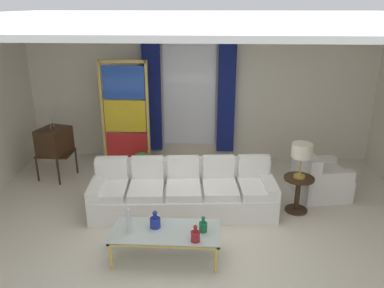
{
  "coord_description": "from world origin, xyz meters",
  "views": [
    {
      "loc": [
        0.26,
        -5.0,
        3.19
      ],
      "look_at": [
        -0.05,
        0.9,
        1.05
      ],
      "focal_mm": 36.32,
      "sensor_mm": 36.0,
      "label": 1
    }
  ],
  "objects_px": {
    "peacock_figurine": "(141,165)",
    "bottle_blue_decanter": "(203,226)",
    "couch_white_long": "(183,192)",
    "coffee_table": "(166,233)",
    "bottle_crystal_tall": "(129,223)",
    "table_lamp_brass": "(302,152)",
    "armchair_white": "(318,180)",
    "vintage_tv": "(54,142)",
    "bottle_amber_squat": "(155,222)",
    "stained_glass_divider": "(125,118)",
    "bottle_ruby_flask": "(195,236)",
    "round_side_table": "(298,191)"
  },
  "relations": [
    {
      "from": "bottle_amber_squat",
      "to": "armchair_white",
      "type": "distance_m",
      "value": 3.21
    },
    {
      "from": "bottle_crystal_tall",
      "to": "bottle_ruby_flask",
      "type": "xyz_separation_m",
      "value": [
        0.86,
        -0.16,
        -0.06
      ]
    },
    {
      "from": "peacock_figurine",
      "to": "couch_white_long",
      "type": "bearing_deg",
      "value": -54.27
    },
    {
      "from": "bottle_blue_decanter",
      "to": "bottle_crystal_tall",
      "type": "bearing_deg",
      "value": -175.84
    },
    {
      "from": "bottle_ruby_flask",
      "to": "table_lamp_brass",
      "type": "height_order",
      "value": "table_lamp_brass"
    },
    {
      "from": "vintage_tv",
      "to": "stained_glass_divider",
      "type": "xyz_separation_m",
      "value": [
        1.26,
        0.54,
        0.33
      ]
    },
    {
      "from": "peacock_figurine",
      "to": "bottle_blue_decanter",
      "type": "bearing_deg",
      "value": -63.6
    },
    {
      "from": "bottle_ruby_flask",
      "to": "table_lamp_brass",
      "type": "relative_size",
      "value": 0.4
    },
    {
      "from": "coffee_table",
      "to": "bottle_crystal_tall",
      "type": "bearing_deg",
      "value": -172.62
    },
    {
      "from": "couch_white_long",
      "to": "bottle_ruby_flask",
      "type": "xyz_separation_m",
      "value": [
        0.26,
        -1.52,
        0.18
      ]
    },
    {
      "from": "couch_white_long",
      "to": "coffee_table",
      "type": "bearing_deg",
      "value": -95.83
    },
    {
      "from": "table_lamp_brass",
      "to": "vintage_tv",
      "type": "bearing_deg",
      "value": 166.16
    },
    {
      "from": "stained_glass_divider",
      "to": "peacock_figurine",
      "type": "distance_m",
      "value": 0.97
    },
    {
      "from": "bottle_amber_squat",
      "to": "armchair_white",
      "type": "height_order",
      "value": "armchair_white"
    },
    {
      "from": "bottle_crystal_tall",
      "to": "bottle_ruby_flask",
      "type": "distance_m",
      "value": 0.88
    },
    {
      "from": "stained_glass_divider",
      "to": "peacock_figurine",
      "type": "relative_size",
      "value": 3.67
    },
    {
      "from": "bottle_crystal_tall",
      "to": "table_lamp_brass",
      "type": "xyz_separation_m",
      "value": [
        2.44,
        1.41,
        0.48
      ]
    },
    {
      "from": "couch_white_long",
      "to": "bottle_blue_decanter",
      "type": "xyz_separation_m",
      "value": [
        0.35,
        -1.3,
        0.18
      ]
    },
    {
      "from": "peacock_figurine",
      "to": "table_lamp_brass",
      "type": "xyz_separation_m",
      "value": [
        2.78,
        -1.26,
        0.81
      ]
    },
    {
      "from": "couch_white_long",
      "to": "bottle_crystal_tall",
      "type": "height_order",
      "value": "couch_white_long"
    },
    {
      "from": "bottle_crystal_tall",
      "to": "bottle_ruby_flask",
      "type": "bearing_deg",
      "value": -10.33
    },
    {
      "from": "bottle_blue_decanter",
      "to": "vintage_tv",
      "type": "height_order",
      "value": "vintage_tv"
    },
    {
      "from": "stained_glass_divider",
      "to": "peacock_figurine",
      "type": "bearing_deg",
      "value": -46.78
    },
    {
      "from": "bottle_ruby_flask",
      "to": "stained_glass_divider",
      "type": "xyz_separation_m",
      "value": [
        -1.53,
        3.18,
        0.57
      ]
    },
    {
      "from": "bottle_ruby_flask",
      "to": "round_side_table",
      "type": "height_order",
      "value": "bottle_ruby_flask"
    },
    {
      "from": "bottle_blue_decanter",
      "to": "table_lamp_brass",
      "type": "xyz_separation_m",
      "value": [
        1.49,
        1.34,
        0.54
      ]
    },
    {
      "from": "armchair_white",
      "to": "bottle_amber_squat",
      "type": "bearing_deg",
      "value": -144.39
    },
    {
      "from": "round_side_table",
      "to": "table_lamp_brass",
      "type": "distance_m",
      "value": 0.67
    },
    {
      "from": "bottle_crystal_tall",
      "to": "vintage_tv",
      "type": "distance_m",
      "value": 3.16
    },
    {
      "from": "coffee_table",
      "to": "bottle_blue_decanter",
      "type": "distance_m",
      "value": 0.5
    },
    {
      "from": "bottle_blue_decanter",
      "to": "bottle_crystal_tall",
      "type": "distance_m",
      "value": 0.95
    },
    {
      "from": "coffee_table",
      "to": "bottle_ruby_flask",
      "type": "xyz_separation_m",
      "value": [
        0.4,
        -0.22,
        0.11
      ]
    },
    {
      "from": "stained_glass_divider",
      "to": "peacock_figurine",
      "type": "xyz_separation_m",
      "value": [
        0.33,
        -0.35,
        -0.84
      ]
    },
    {
      "from": "bottle_crystal_tall",
      "to": "round_side_table",
      "type": "height_order",
      "value": "bottle_crystal_tall"
    },
    {
      "from": "bottle_blue_decanter",
      "to": "armchair_white",
      "type": "bearing_deg",
      "value": 44.41
    },
    {
      "from": "armchair_white",
      "to": "couch_white_long",
      "type": "bearing_deg",
      "value": -164.84
    },
    {
      "from": "coffee_table",
      "to": "couch_white_long",
      "type": "bearing_deg",
      "value": 84.17
    },
    {
      "from": "bottle_crystal_tall",
      "to": "coffee_table",
      "type": "bearing_deg",
      "value": 7.38
    },
    {
      "from": "bottle_blue_decanter",
      "to": "bottle_amber_squat",
      "type": "height_order",
      "value": "bottle_amber_squat"
    },
    {
      "from": "couch_white_long",
      "to": "peacock_figurine",
      "type": "distance_m",
      "value": 1.61
    },
    {
      "from": "armchair_white",
      "to": "stained_glass_divider",
      "type": "distance_m",
      "value": 3.81
    },
    {
      "from": "bottle_blue_decanter",
      "to": "armchair_white",
      "type": "height_order",
      "value": "armchair_white"
    },
    {
      "from": "bottle_blue_decanter",
      "to": "armchair_white",
      "type": "distance_m",
      "value": 2.76
    },
    {
      "from": "coffee_table",
      "to": "vintage_tv",
      "type": "distance_m",
      "value": 3.43
    },
    {
      "from": "bottle_crystal_tall",
      "to": "stained_glass_divider",
      "type": "bearing_deg",
      "value": 102.54
    },
    {
      "from": "bottle_crystal_tall",
      "to": "peacock_figurine",
      "type": "distance_m",
      "value": 2.71
    },
    {
      "from": "bottle_amber_squat",
      "to": "table_lamp_brass",
      "type": "bearing_deg",
      "value": 30.95
    },
    {
      "from": "bottle_amber_squat",
      "to": "stained_glass_divider",
      "type": "xyz_separation_m",
      "value": [
        -0.99,
        2.89,
        0.56
      ]
    },
    {
      "from": "coffee_table",
      "to": "table_lamp_brass",
      "type": "distance_m",
      "value": 2.48
    },
    {
      "from": "couch_white_long",
      "to": "peacock_figurine",
      "type": "relative_size",
      "value": 4.97
    }
  ]
}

